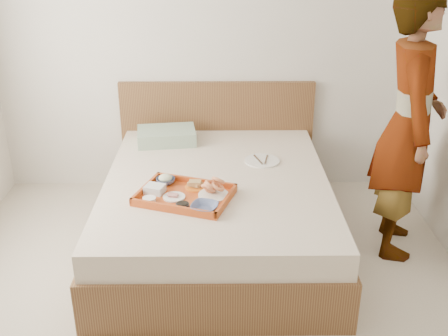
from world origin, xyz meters
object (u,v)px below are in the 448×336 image
tray (185,195)px  dinner_plate (262,161)px  bed (217,211)px  person (409,125)px

tray → dinner_plate: bearing=66.3°
bed → tray: tray is taller
tray → person: bearing=29.7°
dinner_plate → person: bearing=-18.0°
bed → tray: size_ratio=3.44×
bed → person: bearing=-1.4°
dinner_plate → person: (0.95, -0.31, 0.39)m
bed → dinner_plate: dinner_plate is taller
dinner_plate → tray: bearing=-132.9°
dinner_plate → bed: bearing=-140.7°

